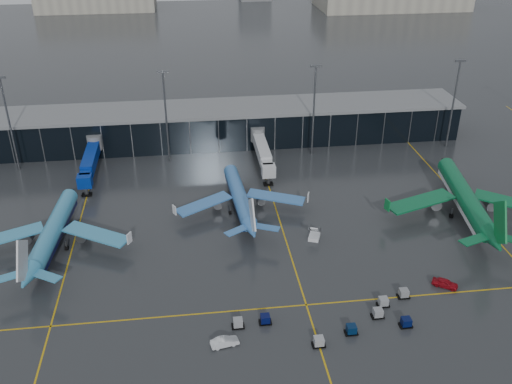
{
  "coord_description": "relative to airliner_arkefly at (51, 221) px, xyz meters",
  "views": [
    {
      "loc": [
        -9.33,
        -94.44,
        67.09
      ],
      "look_at": [
        5.0,
        18.0,
        6.0
      ],
      "focal_mm": 40.0,
      "sensor_mm": 36.0,
      "label": 1
    }
  ],
  "objects": [
    {
      "name": "jet_bridges",
      "position": [
        3.56,
        32.1,
        -1.51
      ],
      "size": [
        94.0,
        27.5,
        7.2
      ],
      "color": "#595B60",
      "rests_on": "ground"
    },
    {
      "name": "flood_masts",
      "position": [
        43.56,
        39.11,
        7.75
      ],
      "size": [
        203.0,
        0.5,
        25.5
      ],
      "color": "#595B60",
      "rests_on": "ground"
    },
    {
      "name": "airliner_klm_near",
      "position": [
        40.03,
        10.18,
        -0.47
      ],
      "size": [
        34.27,
        38.41,
        11.19
      ],
      "primitive_type": null,
      "rotation": [
        0.0,
        0.0,
        0.07
      ],
      "color": "#3B78C4",
      "rests_on": "ground"
    },
    {
      "name": "baggage_carts",
      "position": [
        54.13,
        -31.06,
        -5.31
      ],
      "size": [
        33.32,
        11.88,
        1.7
      ],
      "color": "black",
      "rests_on": "ground"
    },
    {
      "name": "service_van_red",
      "position": [
        75.69,
        -23.92,
        -5.25
      ],
      "size": [
        5.03,
        4.24,
        1.63
      ],
      "primitive_type": "imported",
      "rotation": [
        0.0,
        0.0,
        0.98
      ],
      "color": "#A30C18",
      "rests_on": "ground"
    },
    {
      "name": "airliner_aer_lingus",
      "position": [
        91.1,
        1.92,
        0.8
      ],
      "size": [
        45.64,
        50.18,
        13.72
      ],
      "primitive_type": null,
      "rotation": [
        0.0,
        0.0,
        -0.16
      ],
      "color": "#0B6438",
      "rests_on": "ground"
    },
    {
      "name": "ground",
      "position": [
        38.56,
        -10.89,
        -6.06
      ],
      "size": [
        600.0,
        600.0,
        0.0
      ],
      "primitive_type": "plane",
      "color": "#282B2D",
      "rests_on": "ground"
    },
    {
      "name": "service_van_white",
      "position": [
        33.08,
        -34.3,
        -5.29
      ],
      "size": [
        4.92,
        2.54,
        1.55
      ],
      "primitive_type": "imported",
      "rotation": [
        0.0,
        0.0,
        1.77
      ],
      "color": "silver",
      "rests_on": "ground"
    },
    {
      "name": "taxi_lines",
      "position": [
        48.56,
        -0.28,
        -6.05
      ],
      "size": [
        220.0,
        120.0,
        0.02
      ],
      "color": "gold",
      "rests_on": "ground"
    },
    {
      "name": "airliner_arkefly",
      "position": [
        0.0,
        0.0,
        0.0
      ],
      "size": [
        37.62,
        42.04,
        12.13
      ],
      "primitive_type": null,
      "rotation": [
        0.0,
        0.0,
        -0.08
      ],
      "color": "#3C97C5",
      "rests_on": "ground"
    },
    {
      "name": "terminal_pier",
      "position": [
        38.56,
        51.11,
        -0.64
      ],
      "size": [
        142.0,
        17.0,
        10.7
      ],
      "color": "black",
      "rests_on": "ground"
    },
    {
      "name": "mobile_airstair",
      "position": [
        54.78,
        -4.34,
        -5.3
      ],
      "size": [
        3.22,
        3.79,
        3.45
      ],
      "rotation": [
        0.0,
        0.0,
        -0.38
      ],
      "color": "white",
      "rests_on": "ground"
    }
  ]
}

